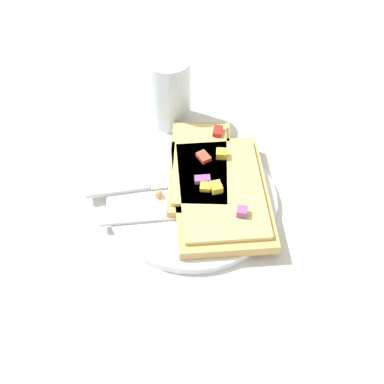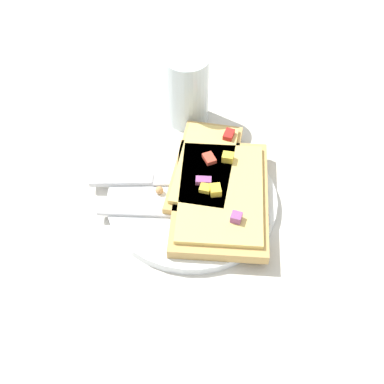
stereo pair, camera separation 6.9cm
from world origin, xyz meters
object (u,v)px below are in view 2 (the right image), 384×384
Objects in this scene: plate at (192,200)px; pizza_slice_main at (221,195)px; pizza_slice_corner at (206,168)px; drinking_glass at (187,90)px; knife at (159,180)px; fork at (193,214)px.

pizza_slice_main reaches higher than plate.
plate is 1.22× the size of pizza_slice_corner.
drinking_glass is at bearing -115.13° from plate.
pizza_slice_main is at bearing -148.49° from pizza_slice_corner.
drinking_glass is (-0.07, -0.15, 0.05)m from plate.
knife reaches higher than plate.
pizza_slice_corner is at bearing -140.39° from plate.
fork reaches higher than plate.
plate is at bearing -94.53° from pizza_slice_main.
plate is 0.05m from knife.
drinking_glass reaches higher than pizza_slice_corner.
pizza_slice_corner is (-0.04, -0.03, 0.02)m from plate.
plate is 0.04m from pizza_slice_main.
pizza_slice_main is 0.05m from pizza_slice_corner.
pizza_slice_corner reaches higher than fork.
knife reaches higher than fork.
knife is at bearing 130.05° from fork.
plate is at bearing 167.81° from pizza_slice_corner.
fork is at bearing 177.33° from pizza_slice_corner.
pizza_slice_main is (-0.04, -0.00, 0.01)m from fork.
plate is 0.05m from pizza_slice_corner.
pizza_slice_main is at bearing 76.65° from drinking_glass.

